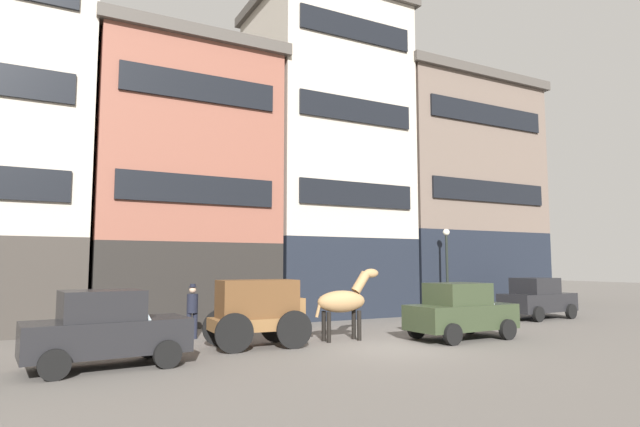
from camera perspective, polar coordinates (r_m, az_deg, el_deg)
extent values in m
plane|color=#605B56|center=(16.08, 7.72, -14.25)|extent=(120.00, 120.00, 0.00)
cube|color=black|center=(23.67, -15.31, -7.27)|extent=(7.26, 6.24, 3.30)
cube|color=brown|center=(24.16, -14.96, 6.38)|extent=(7.26, 6.24, 8.11)
cube|color=#47423D|center=(25.39, -14.71, 15.93)|extent=(7.76, 6.74, 0.50)
cube|color=black|center=(20.77, -13.09, 2.58)|extent=(6.10, 0.12, 1.10)
cube|color=black|center=(21.71, -12.85, 13.24)|extent=(6.10, 0.12, 1.10)
cube|color=black|center=(26.26, 0.46, -6.90)|extent=(6.97, 6.24, 3.65)
cube|color=#B7AD9E|center=(27.18, 0.44, 9.48)|extent=(6.97, 6.24, 11.69)
cube|color=#47423D|center=(29.36, 0.43, 21.04)|extent=(7.47, 6.74, 0.50)
cube|color=black|center=(23.72, 4.13, 2.10)|extent=(5.86, 0.12, 1.10)
cube|color=black|center=(24.54, 4.06, 11.15)|extent=(5.86, 0.12, 1.10)
cube|color=black|center=(25.93, 4.00, 19.43)|extent=(5.86, 0.12, 1.10)
cube|color=black|center=(31.07, 14.04, -6.03)|extent=(9.25, 6.24, 4.18)
cube|color=#66564C|center=(31.62, 13.77, 5.37)|extent=(9.25, 6.24, 8.32)
cube|color=#47423D|center=(32.73, 13.59, 12.97)|extent=(9.75, 6.74, 0.50)
cube|color=black|center=(29.03, 18.06, 2.28)|extent=(7.77, 0.12, 1.10)
cube|color=black|center=(29.87, 17.82, 10.22)|extent=(7.77, 0.12, 1.10)
cube|color=brown|center=(15.91, -6.88, -11.81)|extent=(2.75, 1.40, 0.36)
cube|color=brown|center=(15.84, -6.84, -9.18)|extent=(2.34, 1.19, 1.10)
cube|color=brown|center=(16.27, -2.98, -10.00)|extent=(0.44, 1.05, 0.50)
cylinder|color=black|center=(16.90, -4.74, -11.97)|extent=(1.10, 0.12, 1.10)
cylinder|color=black|center=(15.59, -2.80, -12.53)|extent=(1.10, 0.12, 1.10)
cylinder|color=black|center=(16.33, -10.77, -12.12)|extent=(1.10, 0.12, 1.10)
cylinder|color=black|center=(14.98, -9.31, -12.75)|extent=(1.10, 0.12, 1.10)
ellipsoid|color=#937047|center=(17.12, 2.35, -9.55)|extent=(1.72, 0.67, 0.70)
cylinder|color=#937047|center=(17.44, 4.46, -7.49)|extent=(0.68, 0.35, 0.76)
ellipsoid|color=#937047|center=(17.64, 5.58, -6.49)|extent=(0.57, 0.26, 0.30)
cylinder|color=#937047|center=(16.77, -0.11, -10.16)|extent=(0.27, 0.11, 0.65)
cylinder|color=black|center=(17.62, 3.69, -11.96)|extent=(0.14, 0.14, 0.95)
cylinder|color=black|center=(17.31, 4.29, -12.07)|extent=(0.14, 0.14, 0.95)
cylinder|color=black|center=(17.10, 0.41, -12.16)|extent=(0.14, 0.14, 0.95)
cylinder|color=black|center=(16.78, 0.97, -12.29)|extent=(0.14, 0.14, 0.95)
cube|color=black|center=(13.74, -22.17, -12.32)|extent=(3.82, 1.90, 0.80)
cube|color=black|center=(13.64, -22.69, -9.19)|extent=(1.91, 1.58, 0.70)
cube|color=silver|center=(13.83, -19.19, -9.79)|extent=(0.44, 1.34, 0.56)
cylinder|color=black|center=(14.88, -18.18, -13.46)|extent=(0.67, 0.23, 0.66)
cylinder|color=black|center=(13.28, -16.28, -14.50)|extent=(0.67, 0.23, 0.66)
cylinder|color=black|center=(14.45, -27.68, -13.35)|extent=(0.67, 0.23, 0.66)
cylinder|color=black|center=(12.80, -26.97, -14.48)|extent=(0.67, 0.23, 0.66)
cube|color=black|center=(25.87, 22.63, -8.92)|extent=(3.82, 1.90, 0.80)
cube|color=black|center=(25.71, 22.38, -7.28)|extent=(1.91, 1.58, 0.70)
cube|color=silver|center=(26.42, 23.45, -7.46)|extent=(0.44, 1.33, 0.56)
cylinder|color=black|center=(27.36, 22.65, -9.55)|extent=(0.67, 0.23, 0.66)
cylinder|color=black|center=(26.44, 25.68, -9.59)|extent=(0.67, 0.23, 0.66)
cylinder|color=black|center=(25.44, 19.53, -10.00)|extent=(0.67, 0.23, 0.66)
cylinder|color=black|center=(24.44, 22.69, -10.08)|extent=(0.67, 0.23, 0.66)
cube|color=#2D3823|center=(18.12, 15.15, -10.79)|extent=(3.74, 1.69, 0.80)
cube|color=#2D3823|center=(17.96, 14.75, -8.45)|extent=(1.83, 1.48, 0.70)
cube|color=silver|center=(18.57, 16.66, -8.70)|extent=(0.37, 1.32, 0.56)
cylinder|color=black|center=(19.60, 15.97, -11.53)|extent=(0.66, 0.20, 0.66)
cylinder|color=black|center=(18.46, 19.77, -11.81)|extent=(0.66, 0.20, 0.66)
cylinder|color=black|center=(17.98, 10.47, -12.21)|extent=(0.66, 0.20, 0.66)
cylinder|color=black|center=(16.74, 14.26, -12.64)|extent=(0.66, 0.20, 0.66)
cylinder|color=black|center=(18.05, -14.10, -11.81)|extent=(0.16, 0.16, 0.85)
cylinder|color=black|center=(18.10, -13.47, -11.81)|extent=(0.16, 0.16, 0.85)
cylinder|color=black|center=(18.00, -13.73, -9.48)|extent=(0.47, 0.47, 0.62)
sphere|color=tan|center=(17.98, -13.70, -8.09)|extent=(0.22, 0.22, 0.22)
cylinder|color=black|center=(17.97, -13.69, -7.77)|extent=(0.28, 0.28, 0.02)
cylinder|color=black|center=(17.97, -13.69, -7.61)|extent=(0.18, 0.18, 0.09)
cylinder|color=black|center=(25.59, 13.69, -6.61)|extent=(0.12, 0.12, 3.80)
sphere|color=silver|center=(25.63, 13.59, -2.00)|extent=(0.32, 0.32, 0.32)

